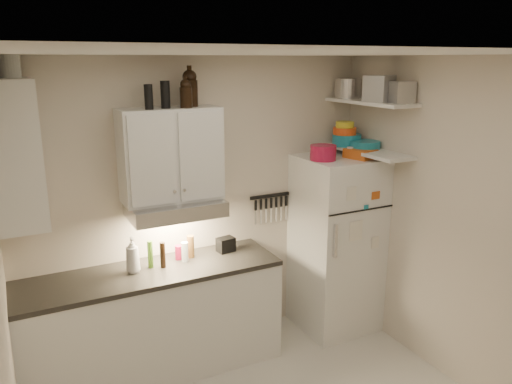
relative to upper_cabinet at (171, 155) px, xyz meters
name	(u,v)px	position (x,y,z in m)	size (l,w,h in m)	color
ceiling	(289,52)	(0.30, -1.33, 0.78)	(3.20, 3.00, 0.02)	white
back_wall	(200,207)	(0.30, 0.18, -0.53)	(3.20, 0.02, 2.60)	beige
left_wall	(0,329)	(-1.31, -1.33, -0.53)	(0.02, 3.00, 2.60)	beige
right_wall	(466,229)	(1.91, -1.33, -0.53)	(0.02, 3.00, 2.60)	beige
base_cabinet	(154,324)	(-0.25, -0.14, -1.39)	(2.10, 0.60, 0.88)	silver
countertop	(151,273)	(-0.25, -0.14, -0.93)	(2.10, 0.62, 0.04)	#262421
upper_cabinet	(171,155)	(0.00, 0.00, 0.00)	(0.80, 0.33, 0.75)	silver
side_cabinet	(14,154)	(-1.14, -0.14, 0.12)	(0.33, 0.55, 1.00)	silver
range_hood	(176,208)	(0.00, -0.06, -0.44)	(0.76, 0.46, 0.12)	silver
fridge	(336,244)	(1.55, -0.18, -0.98)	(0.70, 0.68, 1.70)	white
shelf_hi	(370,102)	(1.75, -0.31, 0.38)	(0.30, 0.95, 0.03)	silver
shelf_lo	(367,151)	(1.75, -0.31, -0.07)	(0.30, 0.95, 0.03)	silver
knife_strip	(270,196)	(1.00, 0.15, -0.51)	(0.42, 0.02, 0.03)	black
dutch_oven	(323,153)	(1.33, -0.22, -0.06)	(0.23, 0.23, 0.13)	maroon
book_stack	(360,154)	(1.68, -0.30, -0.08)	(0.20, 0.25, 0.08)	#C45618
spice_jar	(350,152)	(1.61, -0.23, -0.08)	(0.06, 0.06, 0.10)	silver
stock_pot	(348,88)	(1.75, 0.02, 0.48)	(0.25, 0.25, 0.18)	silver
tin_a	(379,89)	(1.71, -0.46, 0.50)	(0.22, 0.20, 0.22)	#AAAAAD
tin_b	(401,92)	(1.81, -0.63, 0.48)	(0.18, 0.18, 0.18)	#AAAAAD
bowl_teal	(347,140)	(1.71, -0.05, 0.00)	(0.27, 0.27, 0.11)	teal
bowl_orange	(345,131)	(1.68, -0.06, 0.09)	(0.22, 0.22, 0.07)	#DC4814
bowl_yellow	(345,124)	(1.68, -0.06, 0.15)	(0.17, 0.17, 0.05)	gold
plates	(365,145)	(1.77, -0.25, -0.02)	(0.27, 0.27, 0.07)	teal
growler_a	(186,93)	(0.12, -0.07, 0.49)	(0.10, 0.10, 0.23)	black
growler_b	(190,88)	(0.19, 0.02, 0.52)	(0.13, 0.13, 0.30)	black
thermos_a	(165,95)	(-0.04, -0.05, 0.48)	(0.07, 0.07, 0.21)	black
thermos_b	(149,97)	(-0.17, -0.07, 0.47)	(0.06, 0.06, 0.19)	black
side_jar	(9,64)	(-1.09, -0.10, 0.71)	(0.13, 0.13, 0.18)	silver
soap_bottle	(132,253)	(-0.38, -0.10, -0.74)	(0.13, 0.13, 0.33)	silver
pepper_mill	(191,247)	(0.13, -0.02, -0.81)	(0.06, 0.06, 0.19)	brown
oil_bottle	(150,254)	(-0.23, -0.08, -0.79)	(0.04, 0.04, 0.23)	#3E691A
vinegar_bottle	(163,255)	(-0.14, -0.12, -0.80)	(0.05, 0.05, 0.22)	black
clear_bottle	(185,252)	(0.06, -0.08, -0.82)	(0.06, 0.06, 0.17)	silver
red_jar	(179,252)	(0.03, -0.01, -0.84)	(0.06, 0.06, 0.12)	maroon
caddy	(226,245)	(0.46, -0.03, -0.84)	(0.15, 0.11, 0.13)	black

